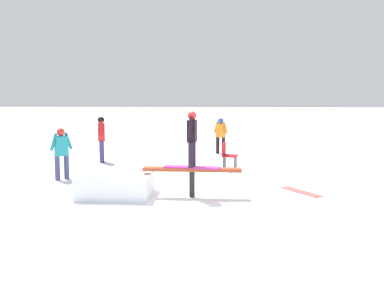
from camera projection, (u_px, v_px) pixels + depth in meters
The scene contains 9 objects.
ground_plane at pixel (192, 197), 13.41m from camera, with size 60.00×60.00×0.00m, color white.
rail_feature at pixel (192, 172), 13.31m from camera, with size 2.47×0.40×0.75m.
snow_kicker_ramp at pixel (116, 184), 13.50m from camera, with size 1.80×1.50×0.58m, color white.
main_rider_on_rail at pixel (192, 140), 13.20m from camera, with size 1.43×0.71×1.42m.
bystander_teal at pixel (61, 151), 15.36m from camera, with size 0.61×0.48×1.50m.
bystander_orange at pixel (221, 134), 19.94m from camera, with size 0.56×0.41×1.36m.
bystander_red at pixel (101, 137), 18.21m from camera, with size 0.30×0.71×1.57m.
loose_snowboard_coral at pixel (301, 192), 13.92m from camera, with size 1.33×0.28×0.02m, color #EF5955.
folding_chair at pixel (228, 157), 16.85m from camera, with size 0.53×0.53×0.88m.
Camera 1 is at (0.32, -13.07, 3.24)m, focal length 50.00 mm.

